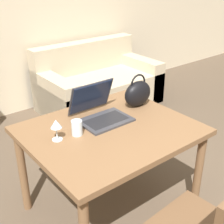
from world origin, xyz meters
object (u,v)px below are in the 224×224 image
Objects in this scene: laptop at (99,109)px; drinking_glass at (77,128)px; couch at (98,85)px; wine_glass at (56,125)px; handbag at (138,93)px.

laptop is 0.29m from drinking_glass.
laptop reaches higher than couch.
handbag reaches higher than wine_glass.
couch is at bearing 54.31° from laptop.
laptop is (-1.08, -1.50, 0.52)m from couch.
couch is 4.28× the size of laptop.
drinking_glass is at bearing -129.70° from couch.
wine_glass is (-0.40, -0.09, 0.04)m from laptop.
wine_glass is (-1.48, -1.59, 0.56)m from couch.
drinking_glass is 0.15m from wine_glass.
laptop is 0.42m from wine_glass.
wine_glass reaches higher than drinking_glass.
handbag is (-0.71, -1.52, 0.56)m from couch.
wine_glass reaches higher than couch.
drinking_glass is (-0.26, -0.12, -0.02)m from laptop.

